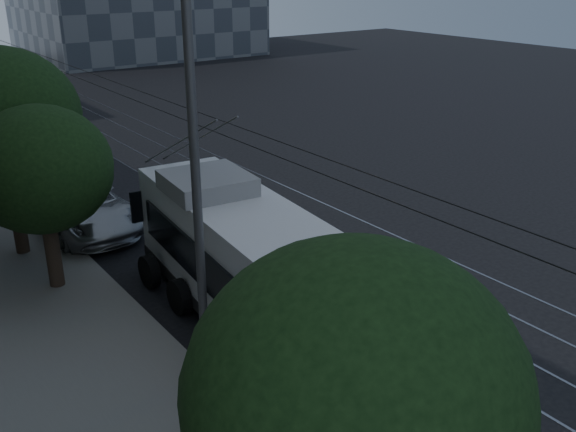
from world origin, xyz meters
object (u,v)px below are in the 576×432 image
at_px(trolleybus, 267,279).
at_px(streetlamp_near, 211,119).
at_px(pickup_silver, 79,206).
at_px(car_white_a, 42,180).
at_px(car_white_b, 45,150).

height_order(trolleybus, streetlamp_near, streetlamp_near).
bearing_deg(streetlamp_near, pickup_silver, 87.25).
height_order(car_white_a, car_white_b, car_white_a).
distance_m(trolleybus, streetlamp_near, 5.00).
bearing_deg(car_white_b, car_white_a, -118.44).
height_order(pickup_silver, car_white_a, pickup_silver).
height_order(trolleybus, car_white_b, trolleybus).
distance_m(trolleybus, car_white_a, 14.96).
distance_m(pickup_silver, car_white_b, 9.57).
xyz_separation_m(trolleybus, pickup_silver, (-1.34, 10.32, -0.86)).
bearing_deg(car_white_b, trolleybus, -100.99).
distance_m(trolleybus, car_white_b, 19.80).
distance_m(car_white_a, streetlamp_near, 16.68).
xyz_separation_m(car_white_a, car_white_b, (1.60, 4.92, -0.06)).
height_order(trolleybus, pickup_silver, trolleybus).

